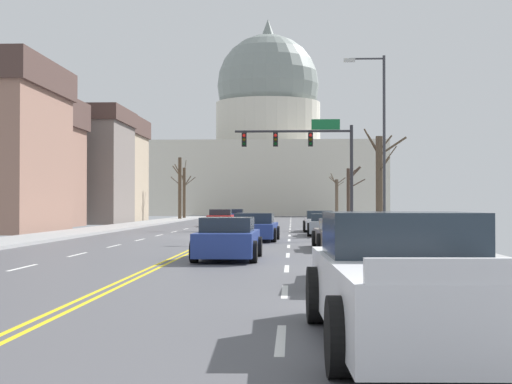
{
  "coord_description": "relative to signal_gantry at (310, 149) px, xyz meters",
  "views": [
    {
      "loc": [
        3.64,
        -38.86,
        1.69
      ],
      "look_at": [
        0.82,
        20.77,
        2.61
      ],
      "focal_mm": 53.7,
      "sensor_mm": 36.0,
      "label": 1
    }
  ],
  "objects": [
    {
      "name": "ground",
      "position": [
        -4.84,
        -12.29,
        -5.33
      ],
      "size": [
        20.0,
        180.0,
        0.2
      ],
      "color": "#4F4F54"
    },
    {
      "name": "signal_gantry",
      "position": [
        0.0,
        0.0,
        0.0
      ],
      "size": [
        7.91,
        0.41,
        7.21
      ],
      "color": "#28282D",
      "rests_on": "ground"
    },
    {
      "name": "street_lamp_right",
      "position": [
        3.13,
        -13.08,
        -0.03
      ],
      "size": [
        2.06,
        0.24,
        8.91
      ],
      "color": "#333338",
      "rests_on": "ground"
    },
    {
      "name": "capitol_building",
      "position": [
        -4.84,
        63.65,
        4.89
      ],
      "size": [
        33.74,
        21.84,
        29.55
      ],
      "color": "beige",
      "rests_on": "ground"
    },
    {
      "name": "sedan_near_00",
      "position": [
        0.44,
        -4.44,
        -4.75
      ],
      "size": [
        1.94,
        4.41,
        1.27
      ],
      "color": "silver",
      "rests_on": "ground"
    },
    {
      "name": "sedan_near_01",
      "position": [
        0.58,
        -10.16,
        -4.79
      ],
      "size": [
        2.03,
        4.7,
        1.17
      ],
      "color": "#9EA3A8",
      "rests_on": "ground"
    },
    {
      "name": "sedan_near_02",
      "position": [
        -2.9,
        -16.27,
        -4.76
      ],
      "size": [
        2.23,
        4.36,
        1.27
      ],
      "color": "navy",
      "rests_on": "ground"
    },
    {
      "name": "sedan_near_03",
      "position": [
        0.59,
        -22.5,
        -4.81
      ],
      "size": [
        2.05,
        4.71,
        1.13
      ],
      "color": "#6B6056",
      "rests_on": "ground"
    },
    {
      "name": "sedan_near_04",
      "position": [
        -3.15,
        -27.99,
        -4.74
      ],
      "size": [
        1.96,
        4.33,
        1.28
      ],
      "color": "navy",
      "rests_on": "ground"
    },
    {
      "name": "sedan_near_05",
      "position": [
        0.37,
        -34.84,
        -4.79
      ],
      "size": [
        2.12,
        4.51,
        1.16
      ],
      "color": "silver",
      "rests_on": "ground"
    },
    {
      "name": "pickup_truck_near_06",
      "position": [
        0.24,
        -41.8,
        -4.62
      ],
      "size": [
        2.48,
        5.75,
        1.58
      ],
      "color": "silver",
      "rests_on": "ground"
    },
    {
      "name": "sedan_oncoming_00",
      "position": [
        -6.61,
        6.43,
        -4.75
      ],
      "size": [
        2.13,
        4.66,
        1.27
      ],
      "color": "#B71414",
      "rests_on": "ground"
    },
    {
      "name": "sedan_oncoming_01",
      "position": [
        -6.41,
        17.56,
        -4.77
      ],
      "size": [
        2.09,
        4.74,
        1.21
      ],
      "color": "navy",
      "rests_on": "ground"
    },
    {
      "name": "flank_building_00",
      "position": [
        -21.42,
        23.2,
        -0.23
      ],
      "size": [
        11.06,
        9.24,
        10.12
      ],
      "color": "tan",
      "rests_on": "ground"
    },
    {
      "name": "flank_building_02",
      "position": [
        -21.11,
        13.43,
        -0.4
      ],
      "size": [
        11.73,
        8.58,
        9.81
      ],
      "color": "slate",
      "rests_on": "ground"
    },
    {
      "name": "bare_tree_00",
      "position": [
        3.33,
        9.79,
        -2.78
      ],
      "size": [
        1.51,
        1.45,
        4.53
      ],
      "color": "#423328",
      "rests_on": "ground"
    },
    {
      "name": "bare_tree_01",
      "position": [
        -12.9,
        27.91,
        -1.94
      ],
      "size": [
        1.18,
        1.39,
        6.38
      ],
      "color": "#4C3D2D",
      "rests_on": "ground"
    },
    {
      "name": "bare_tree_02",
      "position": [
        3.57,
        -9.21,
        -2.38
      ],
      "size": [
        2.24,
        2.0,
        5.75
      ],
      "color": "#4C3D2D",
      "rests_on": "ground"
    },
    {
      "name": "bare_tree_03",
      "position": [
        -13.1,
        32.64,
        -2.28
      ],
      "size": [
        1.99,
        1.87,
        6.32
      ],
      "color": "#4C3D2D",
      "rests_on": "ground"
    },
    {
      "name": "bare_tree_04",
      "position": [
        4.09,
        40.15,
        -2.81
      ],
      "size": [
        1.97,
        1.66,
        5.17
      ],
      "color": "brown",
      "rests_on": "ground"
    },
    {
      "name": "pedestrian_00",
      "position": [
        4.12,
        -5.43,
        -4.25
      ],
      "size": [
        0.35,
        0.34,
        1.72
      ],
      "color": "black",
      "rests_on": "ground"
    }
  ]
}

